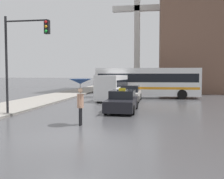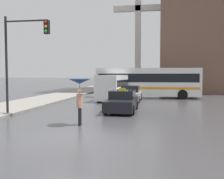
# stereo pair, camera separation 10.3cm
# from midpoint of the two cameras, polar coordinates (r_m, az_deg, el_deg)

# --- Properties ---
(ground_plane) EXTENTS (300.00, 300.00, 0.00)m
(ground_plane) POSITION_cam_midpoint_polar(r_m,az_deg,el_deg) (10.70, -9.65, -10.19)
(ground_plane) COLOR #424244
(taxi) EXTENTS (1.91, 4.51, 1.56)m
(taxi) POSITION_cam_midpoint_polar(r_m,az_deg,el_deg) (17.58, 2.37, -2.67)
(taxi) COLOR black
(taxi) RESTS_ON ground_plane
(sedan_red) EXTENTS (1.91, 4.80, 1.44)m
(sedan_red) POSITION_cam_midpoint_polar(r_m,az_deg,el_deg) (24.24, 4.14, -0.97)
(sedan_red) COLOR #B7B2AD
(sedan_red) RESTS_ON ground_plane
(ambulance_van) EXTENTS (2.55, 5.90, 2.38)m
(ambulance_van) POSITION_cam_midpoint_polar(r_m,az_deg,el_deg) (24.84, 0.48, 0.69)
(ambulance_van) COLOR white
(ambulance_van) RESTS_ON ground_plane
(city_bus) EXTENTS (10.60, 2.91, 3.10)m
(city_bus) POSITION_cam_midpoint_polar(r_m,az_deg,el_deg) (27.56, 7.87, 1.75)
(city_bus) COLOR silver
(city_bus) RESTS_ON ground_plane
(pedestrian_with_umbrella) EXTENTS (1.06, 1.06, 2.27)m
(pedestrian_with_umbrella) POSITION_cam_midpoint_polar(r_m,az_deg,el_deg) (12.75, -6.83, 0.30)
(pedestrian_with_umbrella) COLOR black
(pedestrian_with_umbrella) RESTS_ON ground_plane
(traffic_light) EXTENTS (2.82, 0.38, 5.92)m
(traffic_light) POSITION_cam_midpoint_polar(r_m,az_deg,el_deg) (16.54, -18.76, 8.60)
(traffic_light) COLOR black
(traffic_light) RESTS_ON ground_plane
(monument_cross) EXTENTS (8.06, 0.90, 18.32)m
(monument_cross) POSITION_cam_midpoint_polar(r_m,az_deg,el_deg) (44.38, 5.74, 13.64)
(monument_cross) COLOR white
(monument_cross) RESTS_ON ground_plane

